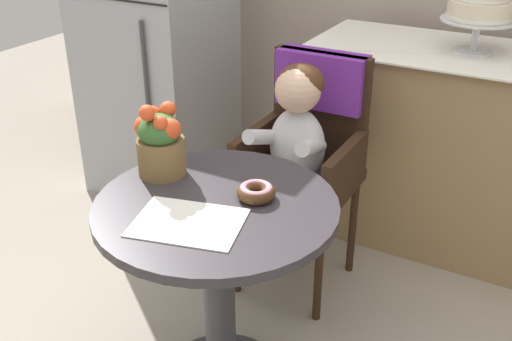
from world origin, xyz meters
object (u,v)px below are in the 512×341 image
Objects in this scene: flower_vase at (160,141)px; donut_front at (256,191)px; seated_child at (293,141)px; refrigerator at (155,32)px; cafe_table at (218,262)px; tiered_cake_stand at (480,7)px; wicker_chair at (310,136)px.

donut_front is at bearing 0.62° from flower_vase.
refrigerator is (-1.02, 0.52, 0.17)m from seated_child.
refrigerator is at bearing 133.67° from cafe_table.
seated_child is 0.95m from tiered_cake_stand.
tiered_cake_stand is (0.47, 0.56, 0.45)m from wicker_chair.
flower_vase is at bearing -119.38° from tiered_cake_stand.
flower_vase is (-0.34, -0.00, 0.09)m from donut_front.
seated_child is 2.98× the size of flower_vase.
cafe_table is at bearing -85.16° from wicker_chair.
tiered_cake_stand reaches higher than seated_child.
seated_child is (0.00, -0.16, 0.04)m from wicker_chair.
cafe_table is 2.95× the size of flower_vase.
wicker_chair is at bearing 90.00° from seated_child.
seated_child reaches higher than donut_front.
flower_vase reaches higher than wicker_chair.
refrigerator reaches higher than donut_front.
flower_vase is 1.30m from refrigerator.
wicker_chair is at bearing 100.34° from donut_front.
wicker_chair is 3.92× the size of flower_vase.
wicker_chair reaches higher than cafe_table.
seated_child reaches higher than cafe_table.
tiered_cake_stand is (0.35, 1.22, 0.34)m from donut_front.
tiered_cake_stand is 0.18× the size of refrigerator.
wicker_chair is 1.10m from refrigerator.
cafe_table is 0.26m from donut_front.
seated_child is at bearing -123.38° from tiered_cake_stand.
tiered_cake_stand reaches higher than flower_vase.
refrigerator is (-1.05, 1.10, 0.34)m from cafe_table.
tiered_cake_stand is at bearing 52.40° from wicker_chair.
tiered_cake_stand is at bearing 56.62° from seated_child.
tiered_cake_stand reaches higher than donut_front.
seated_child reaches higher than wicker_chair.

